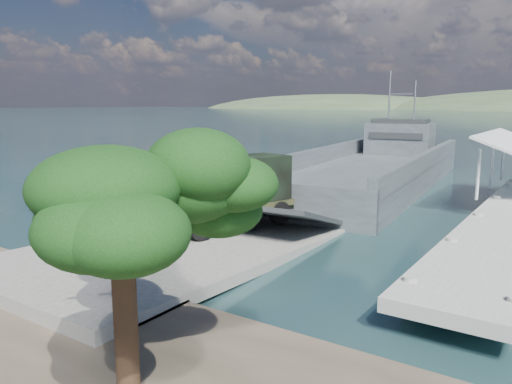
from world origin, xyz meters
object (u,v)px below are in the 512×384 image
military_truck (233,193)px  soldier (130,219)px  landing_craft (370,176)px  overhang_tree (120,194)px

military_truck → soldier: 5.62m
landing_craft → overhang_tree: 34.51m
landing_craft → overhang_tree: size_ratio=5.55×
landing_craft → soldier: (-3.27, -24.41, 0.48)m
soldier → overhang_tree: overhang_tree is taller
military_truck → soldier: bearing=-107.1°
military_truck → overhang_tree: size_ratio=1.21×
military_truck → overhang_tree: overhang_tree is taller
landing_craft → overhang_tree: (6.77, -33.58, 4.18)m
landing_craft → military_truck: bearing=-96.1°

